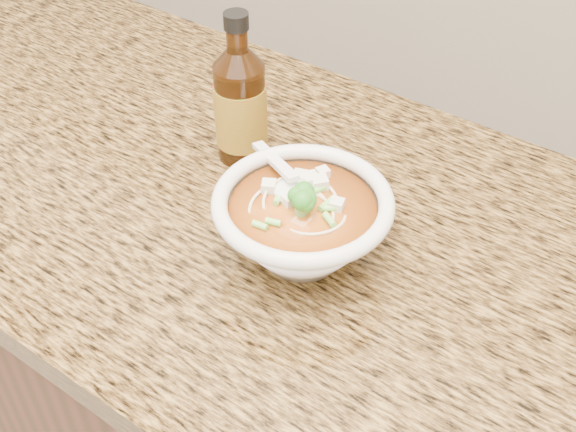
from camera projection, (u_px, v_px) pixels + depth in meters
The scene contains 3 objects.
counter_slab at pixel (349, 245), 0.88m from camera, with size 4.00×0.68×0.04m, color olive.
soup_bowl at pixel (302, 226), 0.81m from camera, with size 0.22×0.20×0.11m.
hot_sauce_bottle at pixel (240, 106), 0.94m from camera, with size 0.07×0.07×0.21m.
Camera 1 is at (0.31, 1.12, 1.50)m, focal length 45.00 mm.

